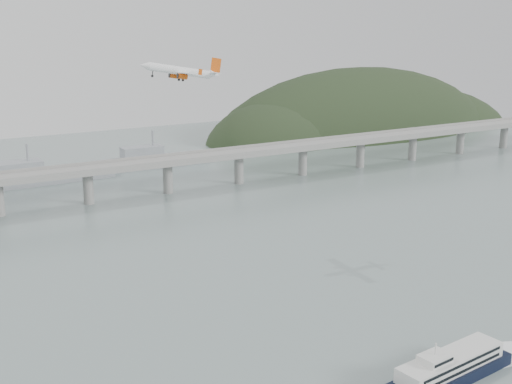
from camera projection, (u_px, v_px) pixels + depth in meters
ground at (331, 321)px, 247.64m from camera, size 900.00×900.00×0.00m
bridge at (135, 169)px, 410.66m from camera, size 800.00×22.00×23.90m
headland at (369, 148)px, 668.22m from camera, size 365.00×155.00×156.00m
ferry at (450, 368)px, 206.83m from camera, size 77.62×19.91×14.65m
airliner at (182, 71)px, 275.63m from camera, size 35.21×31.88×9.31m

